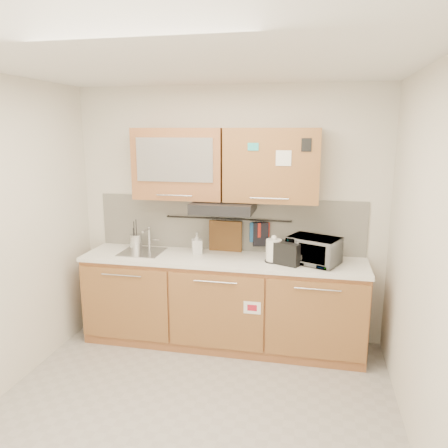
% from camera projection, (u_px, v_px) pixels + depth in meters
% --- Properties ---
extents(floor, '(3.20, 3.20, 0.00)m').
position_uv_depth(floor, '(190.00, 414.00, 3.39)').
color(floor, '#9E9993').
rests_on(floor, ground).
extents(ceiling, '(3.20, 3.20, 0.00)m').
position_uv_depth(ceiling, '(184.00, 61.00, 2.83)').
color(ceiling, white).
rests_on(ceiling, wall_back).
extents(wall_back, '(3.20, 0.00, 3.20)m').
position_uv_depth(wall_back, '(228.00, 214.00, 4.54)').
color(wall_back, silver).
rests_on(wall_back, ground).
extents(wall_right, '(0.00, 3.00, 3.00)m').
position_uv_depth(wall_right, '(428.00, 268.00, 2.79)').
color(wall_right, silver).
rests_on(wall_right, ground).
extents(base_cabinet, '(2.80, 0.64, 0.88)m').
position_uv_depth(base_cabinet, '(222.00, 306.00, 4.44)').
color(base_cabinet, '#A7653B').
rests_on(base_cabinet, floor).
extents(countertop, '(2.82, 0.62, 0.04)m').
position_uv_depth(countertop, '(222.00, 260.00, 4.33)').
color(countertop, white).
rests_on(countertop, base_cabinet).
extents(backsplash, '(2.80, 0.02, 0.56)m').
position_uv_depth(backsplash, '(228.00, 224.00, 4.55)').
color(backsplash, silver).
rests_on(backsplash, countertop).
extents(upper_cabinets, '(1.82, 0.37, 0.70)m').
position_uv_depth(upper_cabinets, '(225.00, 164.00, 4.26)').
color(upper_cabinets, '#A7653B').
rests_on(upper_cabinets, wall_back).
extents(range_hood, '(0.60, 0.46, 0.10)m').
position_uv_depth(range_hood, '(223.00, 207.00, 4.28)').
color(range_hood, black).
rests_on(range_hood, upper_cabinets).
extents(sink, '(0.42, 0.40, 0.26)m').
position_uv_depth(sink, '(143.00, 252.00, 4.51)').
color(sink, silver).
rests_on(sink, countertop).
extents(utensil_rail, '(1.30, 0.02, 0.02)m').
position_uv_depth(utensil_rail, '(227.00, 219.00, 4.51)').
color(utensil_rail, black).
rests_on(utensil_rail, backsplash).
extents(utensil_crock, '(0.14, 0.14, 0.32)m').
position_uv_depth(utensil_crock, '(136.00, 242.00, 4.62)').
color(utensil_crock, silver).
rests_on(utensil_crock, countertop).
extents(kettle, '(0.20, 0.20, 0.26)m').
position_uv_depth(kettle, '(274.00, 251.00, 4.18)').
color(kettle, white).
rests_on(kettle, countertop).
extents(toaster, '(0.32, 0.26, 0.21)m').
position_uv_depth(toaster, '(287.00, 253.00, 4.11)').
color(toaster, black).
rests_on(toaster, countertop).
extents(microwave, '(0.55, 0.47, 0.25)m').
position_uv_depth(microwave, '(314.00, 250.00, 4.12)').
color(microwave, '#999999').
rests_on(microwave, countertop).
extents(soap_bottle, '(0.13, 0.13, 0.22)m').
position_uv_depth(soap_bottle, '(197.00, 243.00, 4.45)').
color(soap_bottle, '#999999').
rests_on(soap_bottle, countertop).
extents(cutting_board, '(0.35, 0.04, 0.43)m').
position_uv_depth(cutting_board, '(225.00, 241.00, 4.54)').
color(cutting_board, brown).
rests_on(cutting_board, utensil_rail).
extents(oven_mitt, '(0.12, 0.08, 0.20)m').
position_uv_depth(oven_mitt, '(256.00, 232.00, 4.46)').
color(oven_mitt, '#205895').
rests_on(oven_mitt, utensil_rail).
extents(dark_pouch, '(0.16, 0.08, 0.25)m').
position_uv_depth(dark_pouch, '(261.00, 234.00, 4.45)').
color(dark_pouch, black).
rests_on(dark_pouch, utensil_rail).
extents(pot_holder, '(0.12, 0.07, 0.15)m').
position_uv_depth(pot_holder, '(264.00, 230.00, 4.44)').
color(pot_holder, red).
rests_on(pot_holder, utensil_rail).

